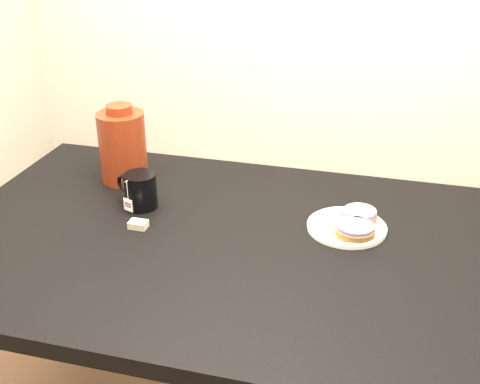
{
  "coord_description": "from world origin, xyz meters",
  "views": [
    {
      "loc": [
        0.35,
        -1.2,
        1.5
      ],
      "look_at": [
        -0.0,
        0.13,
        0.81
      ],
      "focal_mm": 45.0,
      "sensor_mm": 36.0,
      "label": 1
    }
  ],
  "objects_px": {
    "plate": "(347,226)",
    "mug": "(140,190)",
    "table": "(227,267)",
    "bagel_front": "(355,230)",
    "bagel_package": "(123,146)",
    "teabag_pouch": "(138,225)",
    "bagel_back": "(360,215)"
  },
  "relations": [
    {
      "from": "plate",
      "to": "mug",
      "type": "xyz_separation_m",
      "value": [
        -0.54,
        -0.02,
        0.04
      ]
    },
    {
      "from": "table",
      "to": "bagel_front",
      "type": "xyz_separation_m",
      "value": [
        0.3,
        0.08,
        0.11
      ]
    },
    {
      "from": "plate",
      "to": "bagel_front",
      "type": "distance_m",
      "value": 0.05
    },
    {
      "from": "table",
      "to": "mug",
      "type": "distance_m",
      "value": 0.31
    },
    {
      "from": "plate",
      "to": "mug",
      "type": "distance_m",
      "value": 0.54
    },
    {
      "from": "mug",
      "to": "bagel_package",
      "type": "xyz_separation_m",
      "value": [
        -0.11,
        0.15,
        0.06
      ]
    },
    {
      "from": "table",
      "to": "bagel_package",
      "type": "bearing_deg",
      "value": 146.87
    },
    {
      "from": "teabag_pouch",
      "to": "bagel_package",
      "type": "distance_m",
      "value": 0.31
    },
    {
      "from": "bagel_back",
      "to": "teabag_pouch",
      "type": "bearing_deg",
      "value": -162.62
    },
    {
      "from": "mug",
      "to": "teabag_pouch",
      "type": "distance_m",
      "value": 0.12
    },
    {
      "from": "plate",
      "to": "bagel_front",
      "type": "height_order",
      "value": "bagel_front"
    },
    {
      "from": "bagel_front",
      "to": "mug",
      "type": "relative_size",
      "value": 0.93
    },
    {
      "from": "table",
      "to": "teabag_pouch",
      "type": "bearing_deg",
      "value": -177.94
    },
    {
      "from": "bagel_front",
      "to": "teabag_pouch",
      "type": "xyz_separation_m",
      "value": [
        -0.52,
        -0.09,
        -0.01
      ]
    },
    {
      "from": "plate",
      "to": "bagel_back",
      "type": "xyz_separation_m",
      "value": [
        0.03,
        0.04,
        0.02
      ]
    },
    {
      "from": "bagel_package",
      "to": "bagel_front",
      "type": "bearing_deg",
      "value": -13.96
    },
    {
      "from": "plate",
      "to": "teabag_pouch",
      "type": "xyz_separation_m",
      "value": [
        -0.5,
        -0.13,
        0.0
      ]
    },
    {
      "from": "mug",
      "to": "teabag_pouch",
      "type": "height_order",
      "value": "mug"
    },
    {
      "from": "plate",
      "to": "mug",
      "type": "relative_size",
      "value": 1.44
    },
    {
      "from": "table",
      "to": "mug",
      "type": "relative_size",
      "value": 10.29
    },
    {
      "from": "bagel_back",
      "to": "mug",
      "type": "bearing_deg",
      "value": -174.12
    },
    {
      "from": "teabag_pouch",
      "to": "bagel_package",
      "type": "bearing_deg",
      "value": 120.74
    },
    {
      "from": "table",
      "to": "bagel_package",
      "type": "xyz_separation_m",
      "value": [
        -0.38,
        0.25,
        0.19
      ]
    },
    {
      "from": "bagel_front",
      "to": "teabag_pouch",
      "type": "bearing_deg",
      "value": -170.58
    },
    {
      "from": "bagel_package",
      "to": "plate",
      "type": "bearing_deg",
      "value": -11.08
    },
    {
      "from": "bagel_front",
      "to": "teabag_pouch",
      "type": "relative_size",
      "value": 2.8
    },
    {
      "from": "bagel_package",
      "to": "table",
      "type": "bearing_deg",
      "value": -33.13
    },
    {
      "from": "bagel_back",
      "to": "teabag_pouch",
      "type": "height_order",
      "value": "bagel_back"
    },
    {
      "from": "bagel_back",
      "to": "bagel_front",
      "type": "relative_size",
      "value": 0.73
    },
    {
      "from": "table",
      "to": "bagel_package",
      "type": "distance_m",
      "value": 0.49
    },
    {
      "from": "plate",
      "to": "teabag_pouch",
      "type": "distance_m",
      "value": 0.52
    },
    {
      "from": "table",
      "to": "mug",
      "type": "xyz_separation_m",
      "value": [
        -0.27,
        0.1,
        0.13
      ]
    }
  ]
}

